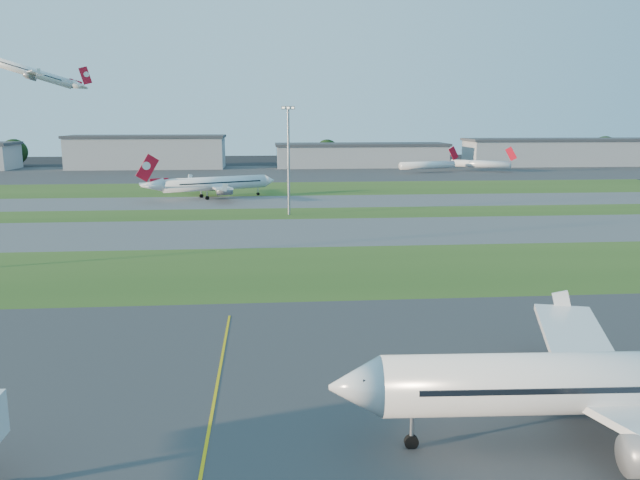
{
  "coord_description": "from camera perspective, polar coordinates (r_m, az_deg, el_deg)",
  "views": [
    {
      "loc": [
        9.6,
        -41.3,
        23.11
      ],
      "look_at": [
        16.67,
        40.38,
        7.0
      ],
      "focal_mm": 35.0,
      "sensor_mm": 36.0,
      "label": 1
    }
  ],
  "objects": [
    {
      "name": "grass_strip_c",
      "position": [
        207.81,
        -7.59,
        4.64
      ],
      "size": [
        300.0,
        40.0,
        0.01
      ],
      "primitive_type": "cube",
      "color": "#2D4E1A",
      "rests_on": "ground"
    },
    {
      "name": "tree_east",
      "position": [
        326.26,
        14.04,
        7.81
      ],
      "size": [
        10.45,
        10.45,
        11.4
      ],
      "color": "black",
      "rests_on": "ground"
    },
    {
      "name": "tree_west",
      "position": [
        333.86,
        -26.16,
        7.25
      ],
      "size": [
        12.1,
        12.1,
        13.2
      ],
      "color": "black",
      "rests_on": "ground"
    },
    {
      "name": "tree_far_east",
      "position": [
        358.52,
        24.58,
        7.62
      ],
      "size": [
        12.65,
        12.65,
        13.8
      ],
      "color": "black",
      "rests_on": "ground"
    },
    {
      "name": "tree_mid_west",
      "position": [
        309.2,
        -10.53,
        7.73
      ],
      "size": [
        9.9,
        9.9,
        10.8
      ],
      "color": "black",
      "rests_on": "ground"
    },
    {
      "name": "taxiway_a",
      "position": [
        128.75,
        -9.14,
        0.64
      ],
      "size": [
        300.0,
        32.0,
        0.01
      ],
      "primitive_type": "cube",
      "color": "#515154",
      "rests_on": "ground"
    },
    {
      "name": "yellow_line",
      "position": [
        47.55,
        -10.38,
        -18.16
      ],
      "size": [
        0.25,
        60.0,
        0.02
      ],
      "primitive_type": "cube",
      "color": "gold",
      "rests_on": "ground"
    },
    {
      "name": "light_mast_centre",
      "position": [
        149.62,
        -2.9,
        7.93
      ],
      "size": [
        3.2,
        0.7,
        25.8
      ],
      "color": "gray",
      "rests_on": "ground"
    },
    {
      "name": "mini_jet_near",
      "position": [
        271.9,
        9.81,
        6.78
      ],
      "size": [
        27.89,
        10.52,
        9.48
      ],
      "rotation": [
        0.0,
        0.0,
        0.29
      ],
      "color": "white",
      "rests_on": "ground"
    },
    {
      "name": "airliner_taxiing",
      "position": [
        184.68,
        -9.63,
        5.08
      ],
      "size": [
        35.81,
        30.47,
        11.92
      ],
      "rotation": [
        0.0,
        0.0,
        3.55
      ],
      "color": "white",
      "rests_on": "ground"
    },
    {
      "name": "hangar_east",
      "position": [
        300.26,
        3.79,
        7.76
      ],
      "size": [
        81.6,
        23.0,
        11.2
      ],
      "color": "gray",
      "rests_on": "ground"
    },
    {
      "name": "apron_far",
      "position": [
        267.47,
        -7.02,
        6.08
      ],
      "size": [
        400.0,
        80.0,
        0.01
      ],
      "primitive_type": "cube",
      "color": "#333335",
      "rests_on": "ground"
    },
    {
      "name": "ground",
      "position": [
        48.29,
        -16.6,
        -17.98
      ],
      "size": [
        700.0,
        700.0,
        0.0
      ],
      "primitive_type": "plane",
      "color": "black",
      "rests_on": "ground"
    },
    {
      "name": "airliner_parked",
      "position": [
        50.1,
        26.15,
        -11.73
      ],
      "size": [
        42.28,
        35.83,
        13.19
      ],
      "rotation": [
        0.0,
        0.0,
        -0.05
      ],
      "color": "white",
      "rests_on": "ground"
    },
    {
      "name": "airliner_departing",
      "position": [
        273.69,
        -24.72,
        13.7
      ],
      "size": [
        35.35,
        29.73,
        11.33
      ],
      "rotation": [
        0.0,
        0.0,
        0.29
      ],
      "color": "white"
    },
    {
      "name": "grass_strip_b",
      "position": [
        153.35,
        -8.49,
        2.33
      ],
      "size": [
        300.0,
        18.0,
        0.01
      ],
      "primitive_type": "cube",
      "color": "#2D4E1A",
      "rests_on": "ground"
    },
    {
      "name": "apron_near",
      "position": [
        48.29,
        -16.6,
        -17.97
      ],
      "size": [
        300.0,
        70.0,
        0.01
      ],
      "primitive_type": "cube",
      "color": "#333335",
      "rests_on": "ground"
    },
    {
      "name": "tree_mid_east",
      "position": [
        312.21,
        0.65,
        8.13
      ],
      "size": [
        11.55,
        11.55,
        12.6
      ],
      "color": "black",
      "rests_on": "ground"
    },
    {
      "name": "mini_jet_far",
      "position": [
        283.42,
        14.48,
        6.76
      ],
      "size": [
        24.64,
        17.5,
        9.48
      ],
      "rotation": [
        0.0,
        0.0,
        -0.6
      ],
      "color": "white",
      "rests_on": "ground"
    },
    {
      "name": "hangar_west",
      "position": [
        301.68,
        -15.51,
        7.78
      ],
      "size": [
        71.4,
        23.0,
        15.2
      ],
      "color": "gray",
      "rests_on": "ground"
    },
    {
      "name": "grass_strip_a",
      "position": [
        96.59,
        -10.52,
        -2.91
      ],
      "size": [
        300.0,
        34.0,
        0.01
      ],
      "primitive_type": "cube",
      "color": "#2D4E1A",
      "rests_on": "ground"
    },
    {
      "name": "hangar_far_east",
      "position": [
        330.46,
        21.36,
        7.51
      ],
      "size": [
        96.9,
        23.0,
        13.2
      ],
      "color": "gray",
      "rests_on": "ground"
    },
    {
      "name": "taxiway_b",
      "position": [
        175.09,
        -8.06,
        3.43
      ],
      "size": [
        300.0,
        26.0,
        0.01
      ],
      "primitive_type": "cube",
      "color": "#515154",
      "rests_on": "ground"
    }
  ]
}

